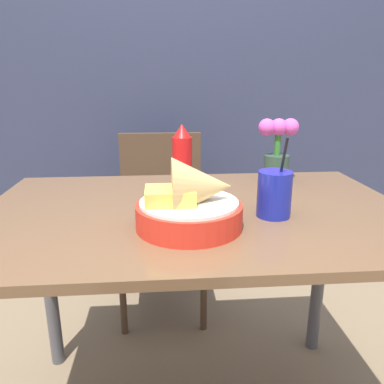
{
  "coord_description": "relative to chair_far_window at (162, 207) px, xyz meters",
  "views": [
    {
      "loc": [
        -0.09,
        -0.99,
        1.11
      ],
      "look_at": [
        -0.02,
        -0.04,
        0.82
      ],
      "focal_mm": 35.0,
      "sensor_mm": 36.0,
      "label": 1
    }
  ],
  "objects": [
    {
      "name": "flower_vase",
      "position": [
        0.4,
        -0.5,
        0.37
      ],
      "size": [
        0.14,
        0.09,
        0.22
      ],
      "color": "#2D4738",
      "rests_on": "dining_table"
    },
    {
      "name": "chair_far_window",
      "position": [
        0.0,
        0.0,
        0.0
      ],
      "size": [
        0.4,
        0.4,
        0.86
      ],
      "color": "#473323",
      "rests_on": "ground_plane"
    },
    {
      "name": "dining_table",
      "position": [
        0.1,
        -0.76,
        0.15
      ],
      "size": [
        1.19,
        0.77,
        0.76
      ],
      "color": "brown",
      "rests_on": "ground_plane"
    },
    {
      "name": "food_basket",
      "position": [
        0.08,
        -0.9,
        0.32
      ],
      "size": [
        0.26,
        0.26,
        0.17
      ],
      "color": "red",
      "rests_on": "dining_table"
    },
    {
      "name": "ketchup_bottle",
      "position": [
        0.06,
        -0.68,
        0.36
      ],
      "size": [
        0.06,
        0.06,
        0.23
      ],
      "color": "red",
      "rests_on": "dining_table"
    },
    {
      "name": "drink_cup",
      "position": [
        0.3,
        -0.84,
        0.31
      ],
      "size": [
        0.09,
        0.09,
        0.21
      ],
      "color": "#192399",
      "rests_on": "dining_table"
    },
    {
      "name": "wall_window",
      "position": [
        0.1,
        0.44,
        0.79
      ],
      "size": [
        7.0,
        0.06,
        2.6
      ],
      "color": "#2D334C",
      "rests_on": "ground_plane"
    }
  ]
}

